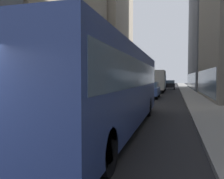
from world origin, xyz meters
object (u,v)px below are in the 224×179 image
at_px(car_yellow_taxi, 137,85).
at_px(car_blue_hatchback, 149,90).
at_px(car_silver_sedan, 123,87).
at_px(car_white_van, 104,91).
at_px(pedestrian_in_coat, 13,96).
at_px(car_black_suv, 170,85).
at_px(box_truck, 157,80).
at_px(transit_bus, 109,84).

bearing_deg(car_yellow_taxi, car_blue_hatchback, -76.93).
bearing_deg(car_blue_hatchback, car_silver_sedan, 123.71).
xyz_separation_m(car_silver_sedan, car_blue_hatchback, (4.00, -6.00, 0.00)).
distance_m(car_white_van, pedestrian_in_coat, 10.02).
xyz_separation_m(car_white_van, car_black_suv, (5.60, 22.45, -0.00)).
distance_m(car_blue_hatchback, pedestrian_in_coat, 13.81).
xyz_separation_m(car_white_van, pedestrian_in_coat, (-2.41, -9.72, 0.19)).
distance_m(box_truck, pedestrian_in_coat, 23.35).
xyz_separation_m(car_silver_sedan, car_black_suv, (5.60, 13.95, -0.00)).
xyz_separation_m(car_black_suv, box_truck, (-1.60, -9.73, 0.85)).
distance_m(car_yellow_taxi, pedestrian_in_coat, 29.55).
bearing_deg(box_truck, car_white_van, -107.45).
bearing_deg(pedestrian_in_coat, box_truck, 74.06).
bearing_deg(car_black_suv, car_blue_hatchback, -94.59).
relative_size(car_white_van, car_black_suv, 1.13).
bearing_deg(car_blue_hatchback, car_yellow_taxi, 103.07).
xyz_separation_m(transit_bus, box_truck, (0.00, 24.97, -0.11)).
distance_m(car_white_van, car_yellow_taxi, 19.73).
height_order(car_silver_sedan, car_white_van, same).
bearing_deg(car_black_suv, car_white_van, -104.01).
height_order(car_blue_hatchback, car_black_suv, same).
distance_m(transit_bus, car_white_van, 12.92).
distance_m(car_blue_hatchback, car_black_suv, 20.01).
relative_size(car_silver_sedan, pedestrian_in_coat, 2.40).
bearing_deg(car_silver_sedan, car_black_suv, 68.12).
bearing_deg(box_truck, car_black_suv, 80.66).
relative_size(car_black_suv, pedestrian_in_coat, 2.31).
relative_size(car_yellow_taxi, car_black_suv, 1.17).
bearing_deg(car_blue_hatchback, box_truck, 90.00).
height_order(car_white_van, car_yellow_taxi, same).
distance_m(car_silver_sedan, car_black_suv, 15.03).
distance_m(transit_bus, car_yellow_taxi, 32.24).
distance_m(car_silver_sedan, car_yellow_taxi, 11.23).
bearing_deg(transit_bus, car_yellow_taxi, 97.13).
bearing_deg(transit_bus, box_truck, 90.00).
distance_m(car_blue_hatchback, car_white_van, 4.72).
height_order(car_black_suv, box_truck, box_truck).
xyz_separation_m(car_yellow_taxi, box_truck, (4.00, -7.01, 0.84)).
xyz_separation_m(car_silver_sedan, pedestrian_in_coat, (-2.41, -18.23, 0.19)).
distance_m(car_blue_hatchback, box_truck, 10.25).
xyz_separation_m(car_silver_sedan, car_yellow_taxi, (-0.00, 11.23, 0.00)).
distance_m(car_yellow_taxi, car_black_suv, 6.22).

